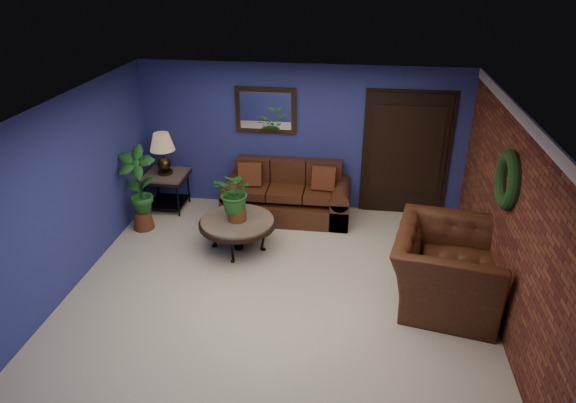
# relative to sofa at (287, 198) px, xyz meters

# --- Properties ---
(floor) EXTENTS (5.50, 5.50, 0.00)m
(floor) POSITION_rel_sofa_xyz_m (0.18, -2.08, -0.31)
(floor) COLOR beige
(floor) RESTS_ON ground
(wall_back) EXTENTS (5.50, 0.04, 2.50)m
(wall_back) POSITION_rel_sofa_xyz_m (0.18, 0.42, 0.94)
(wall_back) COLOR navy
(wall_back) RESTS_ON ground
(wall_left) EXTENTS (0.04, 5.00, 2.50)m
(wall_left) POSITION_rel_sofa_xyz_m (-2.57, -2.08, 0.94)
(wall_left) COLOR navy
(wall_left) RESTS_ON ground
(wall_right_brick) EXTENTS (0.04, 5.00, 2.50)m
(wall_right_brick) POSITION_rel_sofa_xyz_m (2.93, -2.08, 0.94)
(wall_right_brick) COLOR brown
(wall_right_brick) RESTS_ON ground
(ceiling) EXTENTS (5.50, 5.00, 0.02)m
(ceiling) POSITION_rel_sofa_xyz_m (0.18, -2.08, 2.19)
(ceiling) COLOR silver
(ceiling) RESTS_ON wall_back
(crown_molding) EXTENTS (0.03, 5.00, 0.14)m
(crown_molding) POSITION_rel_sofa_xyz_m (2.90, -2.08, 2.12)
(crown_molding) COLOR white
(crown_molding) RESTS_ON wall_right_brick
(wall_mirror) EXTENTS (1.02, 0.06, 0.77)m
(wall_mirror) POSITION_rel_sofa_xyz_m (-0.42, 0.38, 1.41)
(wall_mirror) COLOR #412C15
(wall_mirror) RESTS_ON wall_back
(closet_door) EXTENTS (1.44, 0.06, 2.18)m
(closet_door) POSITION_rel_sofa_xyz_m (1.93, 0.39, 0.74)
(closet_door) COLOR black
(closet_door) RESTS_ON wall_back
(wreath) EXTENTS (0.16, 0.72, 0.72)m
(wreath) POSITION_rel_sofa_xyz_m (2.87, -2.03, 1.39)
(wreath) COLOR black
(wreath) RESTS_ON wall_right_brick
(sofa) EXTENTS (2.11, 0.91, 0.95)m
(sofa) POSITION_rel_sofa_xyz_m (0.00, 0.00, 0.00)
(sofa) COLOR #4E2316
(sofa) RESTS_ON ground
(coffee_table) EXTENTS (1.16, 1.16, 0.50)m
(coffee_table) POSITION_rel_sofa_xyz_m (-0.58, -1.22, 0.13)
(coffee_table) COLOR #524D47
(coffee_table) RESTS_ON ground
(end_table) EXTENTS (0.72, 0.72, 0.66)m
(end_table) POSITION_rel_sofa_xyz_m (-2.12, -0.03, 0.19)
(end_table) COLOR #524D47
(end_table) RESTS_ON ground
(table_lamp) EXTENTS (0.42, 0.42, 0.70)m
(table_lamp) POSITION_rel_sofa_xyz_m (-2.12, -0.03, 0.80)
(table_lamp) COLOR #412C15
(table_lamp) RESTS_ON end_table
(side_chair) EXTENTS (0.43, 0.43, 0.86)m
(side_chair) POSITION_rel_sofa_xyz_m (0.50, 0.03, 0.17)
(side_chair) COLOR #513417
(side_chair) RESTS_ON ground
(armchair) EXTENTS (1.57, 1.72, 0.97)m
(armchair) POSITION_rel_sofa_xyz_m (2.33, -2.10, 0.18)
(armchair) COLOR #4E2316
(armchair) RESTS_ON ground
(coffee_plant) EXTENTS (0.69, 0.63, 0.78)m
(coffee_plant) POSITION_rel_sofa_xyz_m (-0.58, -1.22, 0.62)
(coffee_plant) COLOR brown
(coffee_plant) RESTS_ON coffee_table
(floor_plant) EXTENTS (0.42, 0.38, 0.78)m
(floor_plant) POSITION_rel_sofa_xyz_m (2.53, -1.53, 0.09)
(floor_plant) COLOR brown
(floor_plant) RESTS_ON ground
(tall_plant) EXTENTS (0.61, 0.42, 1.40)m
(tall_plant) POSITION_rel_sofa_xyz_m (-2.27, -0.80, 0.44)
(tall_plant) COLOR brown
(tall_plant) RESTS_ON ground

